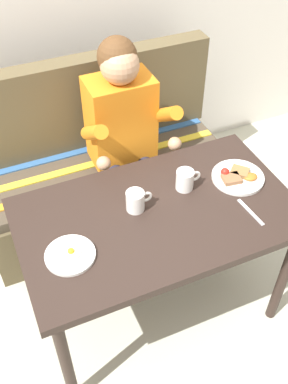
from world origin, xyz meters
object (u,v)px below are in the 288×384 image
Objects in this scene: person at (126,130)px; couch at (103,174)px; plate_breakfast at (237,177)px; coffee_mug at (185,179)px; fork at (251,212)px; table at (158,226)px; plate_eggs at (70,255)px; coffee_mug_second at (136,200)px.

couch is at bearing 116.55° from person.
plate_breakfast is 0.26m from coffee_mug.
fork is at bearing -106.65° from plate_breakfast.
fork is at bearing -68.47° from couch.
coffee_mug is (0.18, 0.09, 0.13)m from table.
fork is at bearing -23.29° from table.
table is 6.03× the size of plate_eggs.
coffee_mug is at bearing -75.28° from couch.
plate_eggs is (-0.41, -0.84, 0.41)m from couch.
coffee_mug is at bearing 28.12° from table.
plate_eggs is (-0.84, -0.13, -0.00)m from plate_breakfast.
plate_breakfast is 1.41× the size of fork.
person is at bearing 105.48° from fork.
fork reaches higher than table.
table is at bearing -90.00° from couch.
table is 0.83× the size of couch.
person reaches higher than plate_breakfast.
person is 6.09× the size of plate_eggs.
fork is (0.19, -0.25, -0.05)m from coffee_mug.
person reaches higher than table.
fork is (0.36, -0.16, 0.08)m from table.
fork is (0.77, -0.08, -0.01)m from plate_eggs.
table is 0.99× the size of person.
couch is 1.07m from fork.
person is 0.83m from plate_eggs.
person is at bearing 100.15° from coffee_mug.
plate_eggs reaches higher than table.
fork is at bearing -26.25° from coffee_mug_second.
table is 0.44m from plate_breakfast.
table is 0.83m from couch.
plate_breakfast is at bearing -1.17° from coffee_mug_second.
fork is at bearing -53.21° from coffee_mug.
person is at bearing 122.07° from plate_breakfast.
plate_eggs is at bearing -169.54° from table.
coffee_mug reaches higher than coffee_mug_second.
plate_breakfast is at bearing -59.23° from couch.
plate_eggs is (-0.41, -0.08, 0.09)m from table.
table is 0.24m from coffee_mug.
fork is (0.44, -0.22, -0.05)m from coffee_mug_second.
plate_breakfast is 0.50m from coffee_mug_second.
coffee_mug is at bearing 121.96° from fork.
coffee_mug is at bearing 170.04° from plate_breakfast.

